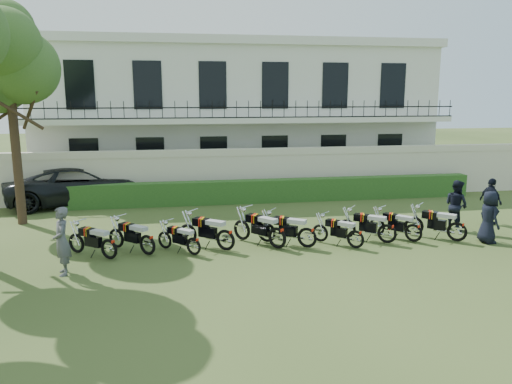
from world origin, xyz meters
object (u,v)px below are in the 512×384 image
at_px(motorcycle_6, 356,235).
at_px(motorcycle_5, 307,233).
at_px(officer_5, 491,201).
at_px(inspector, 62,241).
at_px(motorcycle_8, 414,228).
at_px(officer_3, 489,217).
at_px(officer_4, 456,205).
at_px(motorcycle_0, 109,244).
at_px(motorcycle_7, 387,229).
at_px(motorcycle_2, 194,242).
at_px(motorcycle_4, 277,233).
at_px(suv, 78,185).
at_px(tree_west_near, 9,59).
at_px(motorcycle_9, 457,227).
at_px(motorcycle_3, 226,235).
at_px(motorcycle_1, 147,240).

bearing_deg(motorcycle_6, motorcycle_5, 123.01).
bearing_deg(officer_5, inspector, 91.94).
bearing_deg(motorcycle_8, inspector, 144.34).
bearing_deg(officer_3, officer_4, 5.64).
xyz_separation_m(motorcycle_0, motorcycle_7, (8.55, 0.16, 0.02)).
height_order(motorcycle_0, motorcycle_2, motorcycle_0).
bearing_deg(motorcycle_5, motorcycle_4, 121.31).
distance_m(suv, officer_3, 16.24).
distance_m(tree_west_near, inspector, 8.02).
distance_m(officer_3, officer_5, 2.59).
relative_size(motorcycle_5, inspector, 0.93).
distance_m(tree_west_near, motorcycle_7, 14.07).
bearing_deg(motorcycle_4, suv, 91.61).
bearing_deg(motorcycle_0, officer_5, -45.50).
bearing_deg(officer_4, tree_west_near, 60.63).
distance_m(motorcycle_7, motorcycle_8, 0.90).
distance_m(motorcycle_2, officer_4, 9.31).
height_order(motorcycle_5, officer_3, officer_3).
distance_m(motorcycle_9, officer_5, 3.12).
xyz_separation_m(motorcycle_3, motorcycle_7, (5.15, -0.08, -0.03)).
bearing_deg(motorcycle_6, officer_4, -25.71).
relative_size(suv, officer_4, 3.33).
bearing_deg(officer_4, motorcycle_5, 85.50).
bearing_deg(tree_west_near, motorcycle_6, -24.15).
height_order(motorcycle_2, motorcycle_8, motorcycle_8).
bearing_deg(motorcycle_4, officer_4, -30.87).
xyz_separation_m(motorcycle_2, officer_4, (9.19, 1.38, 0.46)).
bearing_deg(motorcycle_7, motorcycle_5, 128.57).
relative_size(motorcycle_2, motorcycle_9, 0.84).
bearing_deg(motorcycle_2, motorcycle_4, -42.62).
distance_m(motorcycle_4, inspector, 6.15).
xyz_separation_m(motorcycle_8, inspector, (-10.50, -1.16, 0.45)).
bearing_deg(motorcycle_1, motorcycle_9, -49.79).
relative_size(motorcycle_0, motorcycle_6, 1.17).
height_order(motorcycle_5, motorcycle_7, motorcycle_5).
bearing_deg(motorcycle_0, motorcycle_9, -53.71).
height_order(motorcycle_7, motorcycle_9, motorcycle_9).
distance_m(tree_west_near, motorcycle_6, 13.21).
xyz_separation_m(motorcycle_7, officer_3, (3.24, -0.39, 0.35)).
distance_m(tree_west_near, motorcycle_3, 9.91).
relative_size(motorcycle_0, motorcycle_8, 1.09).
xyz_separation_m(motorcycle_5, officer_4, (5.70, 1.25, 0.38)).
height_order(motorcycle_4, officer_5, officer_5).
relative_size(motorcycle_3, motorcycle_8, 1.17).
height_order(motorcycle_8, officer_5, officer_5).
xyz_separation_m(motorcycle_3, suv, (-5.61, 7.76, 0.30)).
distance_m(motorcycle_1, motorcycle_9, 9.77).
bearing_deg(inspector, officer_3, 79.19).
xyz_separation_m(motorcycle_0, motorcycle_6, (7.37, -0.17, -0.02)).
relative_size(motorcycle_2, motorcycle_5, 0.76).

